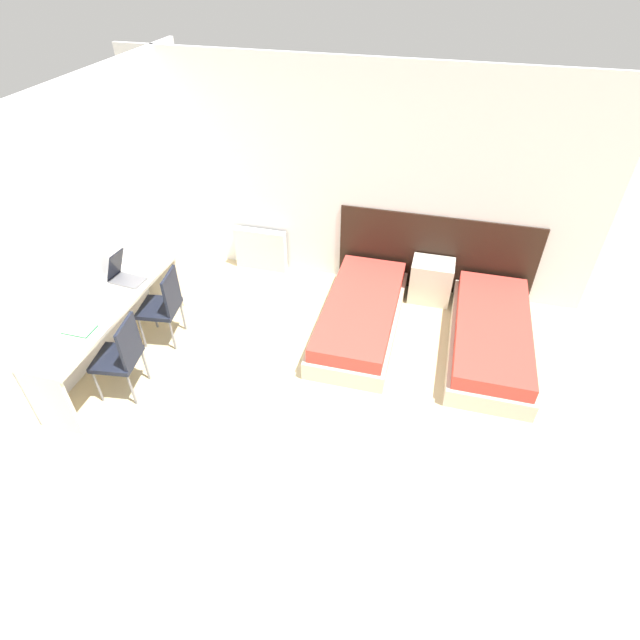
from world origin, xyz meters
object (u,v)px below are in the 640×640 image
(laptop, at_px, (123,275))
(bed_near_door, at_px, (491,336))
(bed_near_window, at_px, (360,316))
(chair_near_laptop, at_px, (163,304))
(chair_near_notebook, at_px, (121,354))
(nightstand, at_px, (431,281))

(laptop, bearing_deg, bed_near_door, 16.28)
(bed_near_door, height_order, laptop, laptop)
(bed_near_window, distance_m, chair_near_laptop, 2.22)
(bed_near_door, distance_m, chair_near_laptop, 3.63)
(chair_near_laptop, height_order, chair_near_notebook, same)
(chair_near_laptop, bearing_deg, laptop, 172.82)
(chair_near_notebook, bearing_deg, nightstand, 32.26)
(nightstand, bearing_deg, chair_near_laptop, -151.30)
(bed_near_window, bearing_deg, nightstand, 47.63)
(bed_near_door, relative_size, nightstand, 3.67)
(nightstand, relative_size, chair_near_notebook, 0.60)
(chair_near_laptop, xyz_separation_m, chair_near_notebook, (-0.00, -0.84, 0.00))
(bed_near_window, height_order, chair_near_laptop, chair_near_laptop)
(bed_near_window, relative_size, nightstand, 3.67)
(bed_near_window, distance_m, laptop, 2.66)
(bed_near_window, distance_m, chair_near_notebook, 2.62)
(bed_near_door, height_order, chair_near_notebook, chair_near_notebook)
(chair_near_laptop, relative_size, chair_near_notebook, 1.00)
(chair_near_laptop, xyz_separation_m, laptop, (-0.40, -0.00, 0.31))
(chair_near_laptop, distance_m, laptop, 0.51)
(nightstand, distance_m, chair_near_notebook, 3.68)
(bed_near_window, relative_size, laptop, 5.18)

